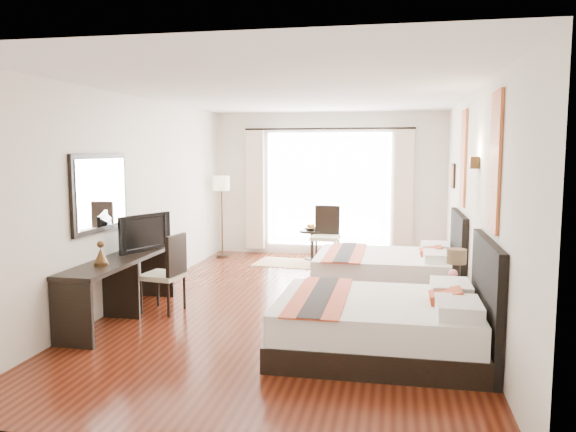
% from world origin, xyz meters
% --- Properties ---
extents(floor, '(4.50, 7.50, 0.01)m').
position_xyz_m(floor, '(0.00, 0.00, -0.01)').
color(floor, '#3E140B').
rests_on(floor, ground).
extents(ceiling, '(4.50, 7.50, 0.02)m').
position_xyz_m(ceiling, '(0.00, 0.00, 2.79)').
color(ceiling, white).
rests_on(ceiling, wall_headboard).
extents(wall_headboard, '(0.01, 7.50, 2.80)m').
position_xyz_m(wall_headboard, '(2.25, 0.00, 1.40)').
color(wall_headboard, silver).
rests_on(wall_headboard, floor).
extents(wall_desk, '(0.01, 7.50, 2.80)m').
position_xyz_m(wall_desk, '(-2.25, 0.00, 1.40)').
color(wall_desk, silver).
rests_on(wall_desk, floor).
extents(wall_window, '(4.50, 0.01, 2.80)m').
position_xyz_m(wall_window, '(0.00, 3.75, 1.40)').
color(wall_window, silver).
rests_on(wall_window, floor).
extents(wall_entry, '(4.50, 0.01, 2.80)m').
position_xyz_m(wall_entry, '(0.00, -3.75, 1.40)').
color(wall_entry, silver).
rests_on(wall_entry, floor).
extents(window_glass, '(2.40, 0.02, 2.20)m').
position_xyz_m(window_glass, '(0.00, 3.73, 1.30)').
color(window_glass, white).
rests_on(window_glass, wall_window).
extents(sheer_curtain, '(2.30, 0.02, 2.10)m').
position_xyz_m(sheer_curtain, '(0.00, 3.67, 1.30)').
color(sheer_curtain, white).
rests_on(sheer_curtain, wall_window).
extents(drape_left, '(0.35, 0.14, 2.35)m').
position_xyz_m(drape_left, '(-1.45, 3.63, 1.28)').
color(drape_left, beige).
rests_on(drape_left, floor).
extents(drape_right, '(0.35, 0.14, 2.35)m').
position_xyz_m(drape_right, '(1.45, 3.63, 1.28)').
color(drape_right, beige).
rests_on(drape_right, floor).
extents(art_panel_near, '(0.03, 0.50, 1.35)m').
position_xyz_m(art_panel_near, '(2.23, -1.57, 1.95)').
color(art_panel_near, maroon).
rests_on(art_panel_near, wall_headboard).
extents(art_panel_far, '(0.03, 0.50, 1.35)m').
position_xyz_m(art_panel_far, '(2.23, 1.05, 1.95)').
color(art_panel_far, maroon).
rests_on(art_panel_far, wall_headboard).
extents(wall_sconce, '(0.10, 0.14, 0.14)m').
position_xyz_m(wall_sconce, '(2.19, -0.38, 1.92)').
color(wall_sconce, '#432E18').
rests_on(wall_sconce, wall_headboard).
extents(mirror_frame, '(0.04, 1.25, 0.95)m').
position_xyz_m(mirror_frame, '(-2.22, -0.98, 1.55)').
color(mirror_frame, black).
rests_on(mirror_frame, wall_desk).
extents(mirror_glass, '(0.01, 1.12, 0.82)m').
position_xyz_m(mirror_glass, '(-2.19, -0.98, 1.55)').
color(mirror_glass, white).
rests_on(mirror_glass, mirror_frame).
extents(bed_near, '(2.13, 1.66, 1.20)m').
position_xyz_m(bed_near, '(1.24, -1.57, 0.31)').
color(bed_near, black).
rests_on(bed_near, floor).
extents(bed_far, '(2.10, 1.63, 1.18)m').
position_xyz_m(bed_far, '(1.26, 1.05, 0.31)').
color(bed_far, black).
rests_on(bed_far, floor).
extents(nightstand, '(0.38, 0.46, 0.45)m').
position_xyz_m(nightstand, '(2.01, -0.38, 0.22)').
color(nightstand, black).
rests_on(nightstand, floor).
extents(table_lamp, '(0.24, 0.24, 0.37)m').
position_xyz_m(table_lamp, '(2.05, -0.25, 0.76)').
color(table_lamp, black).
rests_on(table_lamp, nightstand).
extents(vase, '(0.14, 0.14, 0.12)m').
position_xyz_m(vase, '(1.99, -0.50, 0.56)').
color(vase, black).
rests_on(vase, nightstand).
extents(console_desk, '(0.50, 2.20, 0.76)m').
position_xyz_m(console_desk, '(-1.99, -0.98, 0.38)').
color(console_desk, black).
rests_on(console_desk, floor).
extents(television, '(0.43, 0.82, 0.48)m').
position_xyz_m(television, '(-1.97, -0.43, 1.00)').
color(television, black).
rests_on(television, console_desk).
extents(bronze_figurine, '(0.22, 0.22, 0.25)m').
position_xyz_m(bronze_figurine, '(-1.99, -1.42, 0.88)').
color(bronze_figurine, '#432E18').
rests_on(bronze_figurine, console_desk).
extents(desk_chair, '(0.53, 0.53, 1.01)m').
position_xyz_m(desk_chair, '(-1.58, -0.61, 0.31)').
color(desk_chair, beige).
rests_on(desk_chair, floor).
extents(floor_lamp, '(0.32, 0.32, 1.58)m').
position_xyz_m(floor_lamp, '(-2.00, 3.14, 1.33)').
color(floor_lamp, black).
rests_on(floor_lamp, floor).
extents(side_table, '(0.49, 0.49, 0.56)m').
position_xyz_m(side_table, '(-0.23, 3.17, 0.28)').
color(side_table, black).
rests_on(side_table, floor).
extents(fruit_bowl, '(0.30, 0.30, 0.06)m').
position_xyz_m(fruit_bowl, '(-0.26, 3.15, 0.59)').
color(fruit_bowl, '#413017').
rests_on(fruit_bowl, side_table).
extents(window_chair, '(0.51, 0.51, 1.05)m').
position_xyz_m(window_chair, '(0.07, 2.83, 0.32)').
color(window_chair, beige).
rests_on(window_chair, floor).
extents(jute_rug, '(1.36, 1.00, 0.01)m').
position_xyz_m(jute_rug, '(-0.56, 2.75, 0.01)').
color(jute_rug, tan).
rests_on(jute_rug, floor).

